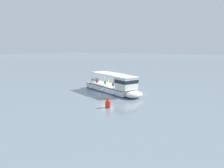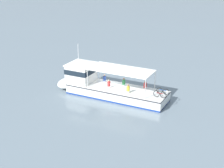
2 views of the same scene
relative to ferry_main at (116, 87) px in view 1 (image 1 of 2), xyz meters
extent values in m
plane|color=slate|center=(0.84, 1.44, -1.02)|extent=(400.00, 400.00, 0.00)
cube|color=white|center=(1.51, -0.56, -0.47)|extent=(11.24, 6.71, 1.10)
ellipsoid|color=white|center=(-4.31, 1.57, -0.47)|extent=(3.08, 3.52, 1.01)
cube|color=navy|center=(1.51, -0.56, -0.92)|extent=(11.26, 6.75, 0.16)
cube|color=#2D2D33|center=(1.51, -0.56, 0.00)|extent=(11.26, 6.77, 0.10)
cube|color=white|center=(-2.62, 0.95, 1.03)|extent=(3.38, 3.45, 1.90)
cube|color=#19232D|center=(-2.62, 0.95, 1.37)|extent=(3.44, 3.52, 0.56)
cube|color=white|center=(-2.62, 0.95, 2.04)|extent=(3.58, 3.65, 0.12)
cube|color=white|center=(1.94, -0.71, 2.13)|extent=(7.30, 5.07, 0.10)
cylinder|color=silver|center=(-1.58, -0.87, 1.08)|extent=(0.08, 0.08, 2.00)
cylinder|color=silver|center=(-0.65, 1.68, 1.08)|extent=(0.08, 0.08, 2.00)
cylinder|color=silver|center=(4.52, -3.11, 1.08)|extent=(0.08, 0.08, 2.00)
cylinder|color=silver|center=(5.46, -0.55, 1.08)|extent=(0.08, 0.08, 2.00)
cylinder|color=silver|center=(-2.90, 1.06, 3.20)|extent=(0.06, 0.06, 2.20)
sphere|color=white|center=(-1.07, 2.28, -0.52)|extent=(0.36, 0.36, 0.36)
sphere|color=white|center=(2.03, 1.15, -0.52)|extent=(0.36, 0.36, 0.36)
sphere|color=white|center=(4.94, 0.08, -0.52)|extent=(0.36, 0.36, 0.36)
torus|color=black|center=(5.63, -2.54, 0.41)|extent=(0.64, 0.28, 0.66)
torus|color=black|center=(6.29, -2.78, 0.41)|extent=(0.64, 0.28, 0.66)
cylinder|color=maroon|center=(5.96, -2.66, 0.53)|extent=(0.68, 0.30, 0.06)
torus|color=black|center=(5.94, -1.70, 0.41)|extent=(0.64, 0.28, 0.66)
torus|color=black|center=(6.60, -1.94, 0.41)|extent=(0.64, 0.28, 0.66)
cylinder|color=#1E478C|center=(6.27, -1.82, 0.53)|extent=(0.68, 0.30, 0.06)
cube|color=red|center=(4.46, -0.69, 0.54)|extent=(0.32, 0.38, 0.52)
sphere|color=#9E7051|center=(4.46, -0.69, 0.91)|extent=(0.20, 0.20, 0.20)
cube|color=yellow|center=(2.78, -1.85, 0.54)|extent=(0.32, 0.38, 0.52)
sphere|color=#9E7051|center=(2.78, -1.85, 0.91)|extent=(0.20, 0.20, 0.20)
cube|color=#338C4C|center=(2.18, -0.04, 0.54)|extent=(0.32, 0.38, 0.52)
sphere|color=#9E7051|center=(2.18, -0.04, 0.91)|extent=(0.20, 0.20, 0.20)
cube|color=red|center=(0.66, -0.76, 0.54)|extent=(0.32, 0.38, 0.52)
sphere|color=tan|center=(0.66, -0.76, 0.91)|extent=(0.20, 0.20, 0.20)
cube|color=#2D4CA5|center=(-0.02, 0.82, 0.54)|extent=(0.32, 0.38, 0.52)
sphere|color=tan|center=(-0.02, 0.82, 0.91)|extent=(0.20, 0.20, 0.20)
cylinder|color=red|center=(-3.95, 8.10, -0.57)|extent=(0.70, 0.70, 0.90)
cone|color=red|center=(-3.95, 8.10, 0.13)|extent=(0.42, 0.42, 0.50)
camera|label=1|loc=(-18.95, 30.18, 6.71)|focal=34.39mm
camera|label=2|loc=(4.88, -33.56, 13.43)|focal=54.25mm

